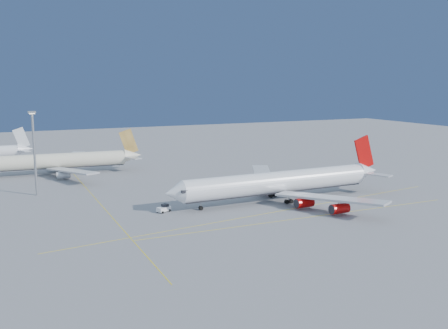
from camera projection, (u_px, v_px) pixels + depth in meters
ground at (263, 207)px, 136.53m from camera, size 500.00×500.00×0.00m
taxiway_lines at (205, 207)px, 136.14m from camera, size 118.86×140.00×0.02m
airliner_virgin at (282, 182)px, 143.51m from camera, size 71.01×63.87×17.54m
airliner_etihad at (60, 161)px, 184.55m from camera, size 61.53×56.69×16.05m
pushback_tug at (164, 208)px, 131.11m from camera, size 4.10×3.43×2.06m
light_mast at (34, 146)px, 148.08m from camera, size 2.19×2.19×25.29m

